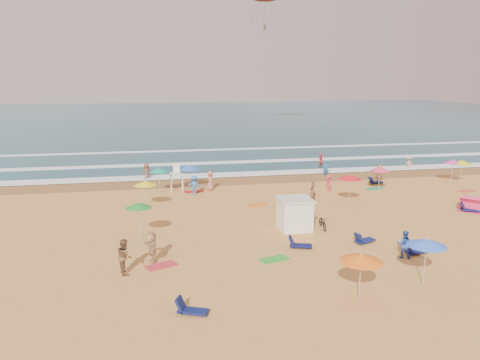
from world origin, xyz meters
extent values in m
plane|color=gold|center=(0.00, 0.00, 0.00)|extent=(220.00, 220.00, 0.00)
cube|color=#0C4756|center=(0.00, 84.00, 0.00)|extent=(220.00, 140.00, 0.18)
plane|color=olive|center=(0.00, 12.50, 0.01)|extent=(220.00, 220.00, 0.00)
cube|color=white|center=(0.00, 15.00, 0.10)|extent=(200.00, 2.20, 0.05)
cube|color=white|center=(0.00, 22.00, 0.10)|extent=(200.00, 1.60, 0.05)
cube|color=white|center=(0.00, 32.00, 0.10)|extent=(200.00, 1.20, 0.05)
cube|color=white|center=(-0.23, -2.97, 1.00)|extent=(2.00, 2.00, 2.00)
cube|color=silver|center=(-0.23, -2.97, 2.06)|extent=(2.20, 2.20, 0.12)
imported|color=black|center=(1.67, -3.27, 0.46)|extent=(0.80, 1.79, 0.91)
cone|color=red|center=(5.84, 1.97, 2.28)|extent=(1.85, 1.85, 0.35)
cone|color=#F837B3|center=(18.60, 7.25, 2.16)|extent=(1.57, 1.57, 0.35)
cone|color=#FF3864|center=(10.14, 5.34, 2.11)|extent=(1.70, 1.70, 0.35)
cone|color=yellow|center=(19.29, 6.91, 2.13)|extent=(1.96, 1.96, 0.35)
cone|color=#218F2D|center=(-10.40, -3.23, 2.27)|extent=(1.63, 1.63, 0.35)
cone|color=#376BF7|center=(3.45, -12.43, 2.18)|extent=(1.89, 1.89, 0.35)
cone|color=yellow|center=(-10.02, 3.79, 2.06)|extent=(1.71, 1.71, 0.35)
cone|color=orange|center=(-0.51, -13.63, 2.16)|extent=(1.96, 1.96, 0.35)
cone|color=blue|center=(-6.20, 9.92, 2.01)|extent=(2.03, 2.03, 0.35)
cone|color=#139D7A|center=(-8.89, 8.22, 2.20)|extent=(1.67, 1.67, 0.35)
cube|color=#0F184D|center=(-8.00, -13.32, 0.17)|extent=(1.42, 1.02, 0.34)
cube|color=#101B53|center=(3.22, -6.46, 0.17)|extent=(1.41, 0.97, 0.34)
cube|color=#0D1145|center=(-0.94, -6.55, 0.17)|extent=(1.41, 0.93, 0.34)
cube|color=#0E1248|center=(5.31, -8.76, 0.17)|extent=(1.38, 0.78, 0.34)
cube|color=#101650|center=(14.12, -1.63, 0.17)|extent=(1.42, 1.05, 0.34)
cube|color=#0F1C4F|center=(11.47, 8.45, 0.17)|extent=(1.35, 0.70, 0.34)
cube|color=green|center=(-2.94, -7.95, 0.01)|extent=(1.87, 1.29, 0.03)
cube|color=orange|center=(-1.35, 3.31, 0.01)|extent=(1.87, 1.31, 0.03)
cube|color=red|center=(-9.21, -7.70, 0.01)|extent=(1.90, 1.48, 0.03)
cube|color=red|center=(-5.87, 8.68, 0.01)|extent=(1.74, 0.95, 0.03)
cube|color=#259562|center=(10.45, 6.67, 0.01)|extent=(1.79, 1.06, 0.03)
cube|color=#C7512E|center=(18.07, 4.25, 0.01)|extent=(1.80, 1.09, 0.03)
imported|color=tan|center=(-9.66, -7.00, 0.86)|extent=(0.91, 1.67, 1.72)
imported|color=tan|center=(11.93, 8.73, 0.95)|extent=(1.84, 1.05, 1.89)
imported|color=#DB3644|center=(5.81, 6.35, 0.79)|extent=(0.59, 1.02, 1.57)
imported|color=brown|center=(3.28, 3.39, 0.94)|extent=(0.73, 0.82, 1.88)
imported|color=tan|center=(18.69, 15.05, 0.52)|extent=(1.01, 0.61, 1.53)
imported|color=#266FB3|center=(-5.93, 7.55, 0.85)|extent=(1.23, 0.92, 1.69)
imported|color=#AF6D50|center=(-4.38, 8.95, 0.88)|extent=(0.70, 0.95, 1.77)
imported|color=#264BB3|center=(4.30, -9.07, 0.80)|extent=(0.98, 0.92, 1.61)
imported|color=brown|center=(-10.01, 14.83, 0.68)|extent=(1.09, 1.00, 1.87)
imported|color=#245DA8|center=(7.97, 12.49, 0.85)|extent=(0.74, 0.69, 1.70)
imported|color=#E13842|center=(9.51, 17.91, 0.59)|extent=(0.85, 0.68, 1.69)
imported|color=brown|center=(-11.07, -8.31, 0.93)|extent=(0.90, 1.05, 1.86)
cube|color=#3F3326|center=(11.21, 52.52, 18.58)|extent=(0.40, 0.30, 0.90)
camera|label=1|loc=(-9.50, -31.77, 10.03)|focal=35.00mm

